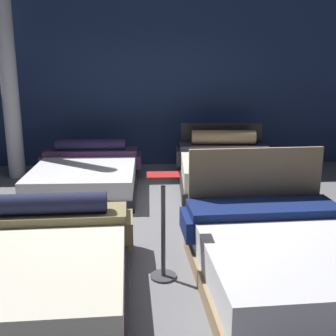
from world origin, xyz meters
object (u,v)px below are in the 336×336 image
bed_0 (31,269)px  price_sign (163,239)px  bed_2 (86,176)px  support_pillar (8,72)px  bed_3 (227,170)px  bed_1 (284,259)px

bed_0 → price_sign: size_ratio=2.07×
bed_2 → support_pillar: bearing=147.2°
bed_3 → price_sign: bearing=-109.0°
bed_3 → bed_1: bearing=-88.6°
bed_3 → support_pillar: bearing=170.1°
bed_3 → support_pillar: 3.86m
bed_2 → bed_3: (2.19, 0.04, 0.05)m
bed_2 → support_pillar: 2.17m
support_pillar → price_sign: bearing=-56.9°
bed_1 → bed_2: size_ratio=0.99×
bed_2 → bed_3: size_ratio=1.00×
price_sign → support_pillar: support_pillar is taller
price_sign → bed_2: bearing=111.0°
bed_1 → support_pillar: (-3.38, 3.79, 1.49)m
bed_2 → support_pillar: support_pillar is taller
bed_3 → price_sign: 3.00m
bed_0 → support_pillar: 4.26m
bed_0 → bed_2: bed_0 is taller
bed_0 → price_sign: (1.13, 0.20, 0.15)m
bed_0 → bed_1: size_ratio=1.02×
bed_1 → support_pillar: bearing=129.1°
bed_1 → support_pillar: support_pillar is taller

